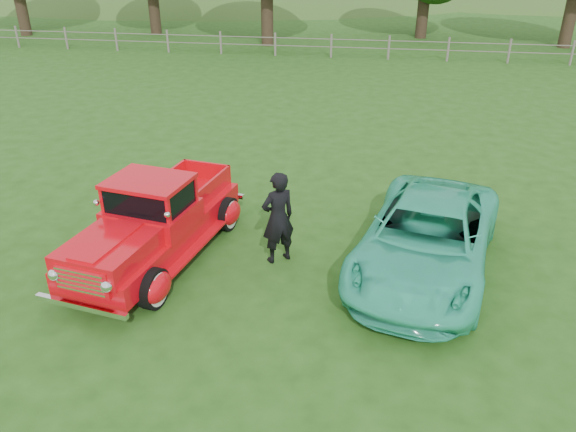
# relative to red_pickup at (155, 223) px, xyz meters

# --- Properties ---
(ground) EXTENTS (140.00, 140.00, 0.00)m
(ground) POSITION_rel_red_pickup_xyz_m (1.66, -1.07, -0.80)
(ground) COLOR #224A13
(ground) RESTS_ON ground
(distant_hills) EXTENTS (116.00, 60.00, 18.00)m
(distant_hills) POSITION_rel_red_pickup_xyz_m (-2.42, 58.39, -5.34)
(distant_hills) COLOR #305720
(distant_hills) RESTS_ON ground
(fence_line) EXTENTS (48.00, 0.12, 1.20)m
(fence_line) POSITION_rel_red_pickup_xyz_m (1.66, 20.93, -0.19)
(fence_line) COLOR slate
(fence_line) RESTS_ON ground
(red_pickup) EXTENTS (2.86, 5.21, 1.78)m
(red_pickup) POSITION_rel_red_pickup_xyz_m (0.00, 0.00, 0.00)
(red_pickup) COLOR black
(red_pickup) RESTS_ON ground
(teal_sedan) EXTENTS (3.50, 5.56, 1.43)m
(teal_sedan) POSITION_rel_red_pickup_xyz_m (5.37, 0.35, -0.08)
(teal_sedan) COLOR #30C398
(teal_sedan) RESTS_ON ground
(man) EXTENTS (0.84, 0.80, 1.94)m
(man) POSITION_rel_red_pickup_xyz_m (2.46, 0.28, 0.17)
(man) COLOR black
(man) RESTS_ON ground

